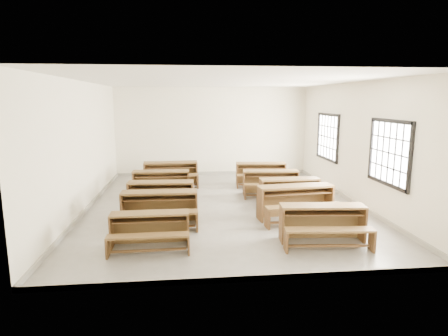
{
  "coord_description": "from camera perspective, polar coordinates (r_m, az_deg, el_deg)",
  "views": [
    {
      "loc": [
        -0.99,
        -9.49,
        2.74
      ],
      "look_at": [
        0.0,
        0.0,
        1.0
      ],
      "focal_mm": 30.0,
      "sensor_mm": 36.0,
      "label": 1
    }
  ],
  "objects": [
    {
      "name": "room",
      "position": [
        9.57,
        0.54,
        6.76
      ],
      "size": [
        8.5,
        8.5,
        3.2
      ],
      "color": "gray",
      "rests_on": "ground"
    },
    {
      "name": "desk_set_3",
      "position": [
        10.98,
        -9.56,
        -1.99
      ],
      "size": [
        1.62,
        0.85,
        0.73
      ],
      "rotation": [
        0.0,
        0.0,
        -0.01
      ],
      "color": "brown",
      "rests_on": "ground"
    },
    {
      "name": "desk_set_1",
      "position": [
        8.43,
        -9.8,
        -5.67
      ],
      "size": [
        1.68,
        0.88,
        0.75
      ],
      "rotation": [
        0.0,
        0.0,
        -0.01
      ],
      "color": "brown",
      "rests_on": "ground"
    },
    {
      "name": "desk_set_8",
      "position": [
        10.98,
        7.14,
        -1.94
      ],
      "size": [
        1.67,
        0.98,
        0.72
      ],
      "rotation": [
        0.0,
        0.0,
        -0.1
      ],
      "color": "brown",
      "rests_on": "ground"
    },
    {
      "name": "desk_set_5",
      "position": [
        7.57,
        14.84,
        -7.81
      ],
      "size": [
        1.7,
        0.98,
        0.73
      ],
      "rotation": [
        0.0,
        0.0,
        -0.09
      ],
      "color": "brown",
      "rests_on": "ground"
    },
    {
      "name": "desk_set_7",
      "position": [
        10.02,
        10.01,
        -3.26
      ],
      "size": [
        1.58,
        0.84,
        0.71
      ],
      "rotation": [
        0.0,
        0.0,
        0.02
      ],
      "color": "brown",
      "rests_on": "ground"
    },
    {
      "name": "desk_set_9",
      "position": [
        12.26,
        5.64,
        -0.62
      ],
      "size": [
        1.68,
        0.98,
        0.73
      ],
      "rotation": [
        0.0,
        0.0,
        -0.09
      ],
      "color": "brown",
      "rests_on": "ground"
    },
    {
      "name": "desk_set_4",
      "position": [
        12.2,
        -8.11,
        -0.59
      ],
      "size": [
        1.74,
        0.95,
        0.77
      ],
      "rotation": [
        0.0,
        0.0,
        0.03
      ],
      "color": "brown",
      "rests_on": "ground"
    },
    {
      "name": "desk_set_2",
      "position": [
        9.5,
        -9.61,
        -3.9
      ],
      "size": [
        1.67,
        0.92,
        0.73
      ],
      "rotation": [
        0.0,
        0.0,
        -0.04
      ],
      "color": "brown",
      "rests_on": "ground"
    },
    {
      "name": "desk_set_6",
      "position": [
        8.86,
        10.94,
        -4.77
      ],
      "size": [
        1.84,
        1.09,
        0.79
      ],
      "rotation": [
        0.0,
        0.0,
        0.1
      ],
      "color": "brown",
      "rests_on": "ground"
    },
    {
      "name": "desk_set_0",
      "position": [
        7.24,
        -11.23,
        -8.86
      ],
      "size": [
        1.47,
        0.78,
        0.66
      ],
      "rotation": [
        0.0,
        0.0,
        0.01
      ],
      "color": "brown",
      "rests_on": "ground"
    }
  ]
}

